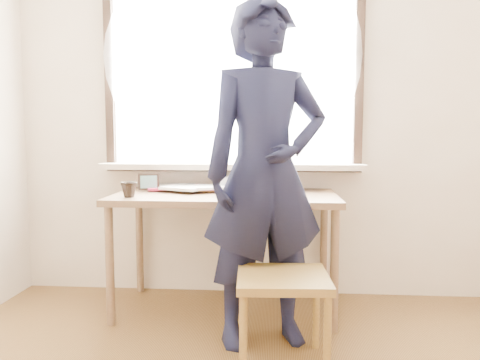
# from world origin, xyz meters

# --- Properties ---
(desk) EXTENTS (1.44, 0.72, 0.77)m
(desk) POSITION_xyz_m (-0.21, 1.63, 0.69)
(desk) COLOR brown
(desk) RESTS_ON ground
(laptop) EXTENTS (0.38, 0.33, 0.23)m
(laptop) POSITION_xyz_m (0.04, 1.60, 0.83)
(laptop) COLOR black
(laptop) RESTS_ON desk
(mug_white) EXTENTS (0.15, 0.15, 0.09)m
(mug_white) POSITION_xyz_m (-0.26, 1.83, 0.82)
(mug_white) COLOR white
(mug_white) RESTS_ON desk
(mug_dark) EXTENTS (0.11, 0.11, 0.09)m
(mug_dark) POSITION_xyz_m (-0.78, 1.42, 0.82)
(mug_dark) COLOR black
(mug_dark) RESTS_ON desk
(mouse) EXTENTS (0.09, 0.07, 0.04)m
(mouse) POSITION_xyz_m (0.23, 1.53, 0.79)
(mouse) COLOR black
(mouse) RESTS_ON desk
(desk_clutter) EXTENTS (0.67, 0.48, 0.04)m
(desk_clutter) POSITION_xyz_m (-0.42, 1.85, 0.79)
(desk_clutter) COLOR white
(desk_clutter) RESTS_ON desk
(book_a) EXTENTS (0.31, 0.35, 0.03)m
(book_a) POSITION_xyz_m (-0.58, 1.87, 0.78)
(book_a) COLOR white
(book_a) RESTS_ON desk
(book_b) EXTENTS (0.19, 0.25, 0.02)m
(book_b) POSITION_xyz_m (0.12, 1.87, 0.78)
(book_b) COLOR white
(book_b) RESTS_ON desk
(picture_frame) EXTENTS (0.14, 0.06, 0.11)m
(picture_frame) POSITION_xyz_m (-0.74, 1.73, 0.83)
(picture_frame) COLOR black
(picture_frame) RESTS_ON desk
(work_chair) EXTENTS (0.47, 0.45, 0.46)m
(work_chair) POSITION_xyz_m (0.15, 0.91, 0.39)
(work_chair) COLOR olive
(work_chair) RESTS_ON ground
(person) EXTENTS (0.80, 0.65, 1.88)m
(person) POSITION_xyz_m (0.06, 1.17, 0.94)
(person) COLOR black
(person) RESTS_ON ground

